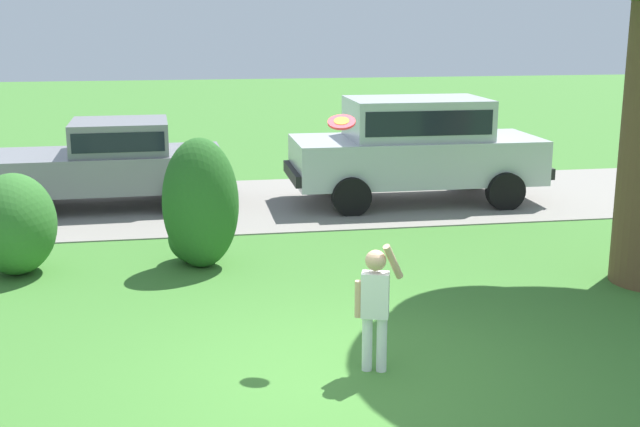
{
  "coord_description": "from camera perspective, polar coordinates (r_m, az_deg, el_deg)",
  "views": [
    {
      "loc": [
        -1.41,
        -7.08,
        3.31
      ],
      "look_at": [
        0.18,
        2.04,
        1.1
      ],
      "focal_mm": 45.76,
      "sensor_mm": 36.0,
      "label": 1
    }
  ],
  "objects": [
    {
      "name": "shrub_centre_left",
      "position": [
        11.18,
        -8.41,
        0.25
      ],
      "size": [
        1.03,
        1.08,
        1.79
      ],
      "color": "#286023",
      "rests_on": "ground"
    },
    {
      "name": "child_thrower",
      "position": [
        7.78,
        3.88,
        -6.06
      ],
      "size": [
        0.48,
        0.23,
        1.29
      ],
      "color": "white",
      "rests_on": "ground"
    },
    {
      "name": "frisbee",
      "position": [
        8.18,
        1.52,
        6.41
      ],
      "size": [
        0.29,
        0.27,
        0.16
      ],
      "color": "red"
    },
    {
      "name": "parked_suv",
      "position": [
        15.11,
        6.72,
        4.83
      ],
      "size": [
        4.71,
        2.13,
        1.92
      ],
      "color": "silver",
      "rests_on": "ground"
    },
    {
      "name": "driveway_strip",
      "position": [
        15.04,
        -4.28,
        0.71
      ],
      "size": [
        28.0,
        4.4,
        0.02
      ],
      "primitive_type": "cube",
      "color": "gray",
      "rests_on": "ground"
    },
    {
      "name": "shrub_near_tree",
      "position": [
        11.48,
        -20.58,
        -0.7
      ],
      "size": [
        1.08,
        1.24,
        1.36
      ],
      "color": "#33702B",
      "rests_on": "ground"
    },
    {
      "name": "ground_plane",
      "position": [
        7.94,
        1.26,
        -11.21
      ],
      "size": [
        80.0,
        80.0,
        0.0
      ],
      "primitive_type": "plane",
      "color": "#3D752D"
    },
    {
      "name": "parked_sedan",
      "position": [
        15.12,
        -14.55,
        3.61
      ],
      "size": [
        4.45,
        2.19,
        1.56
      ],
      "color": "gray",
      "rests_on": "ground"
    }
  ]
}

